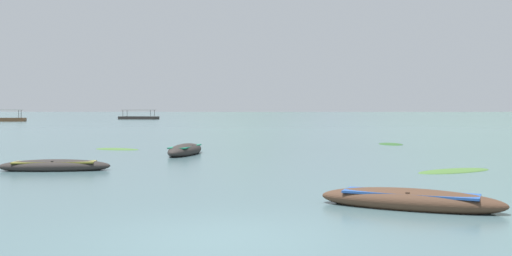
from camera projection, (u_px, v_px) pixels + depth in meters
ground_plane at (287, 111)px, 1506.46m from camera, size 6000.00×6000.00×0.00m
mountain_2 at (245, 77)px, 2029.55m from camera, size 681.31×681.31×243.74m
rowboat_0 at (55, 166)px, 20.16m from camera, size 4.05×1.56×0.50m
rowboat_4 at (185, 150)px, 27.48m from camera, size 1.61×4.36×0.67m
rowboat_6 at (410, 200)px, 12.37m from camera, size 4.12×2.43×0.55m
ferry_1 at (4, 119)px, 111.49m from camera, size 8.42×4.18×2.54m
ferry_2 at (139, 118)px, 138.52m from camera, size 10.16×4.83×2.54m
weed_patch_0 at (117, 149)px, 31.10m from camera, size 2.95×1.93×0.14m
weed_patch_2 at (454, 171)px, 19.91m from camera, size 3.43×2.75×0.14m
weed_patch_3 at (391, 144)px, 35.82m from camera, size 1.58×2.65×0.14m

